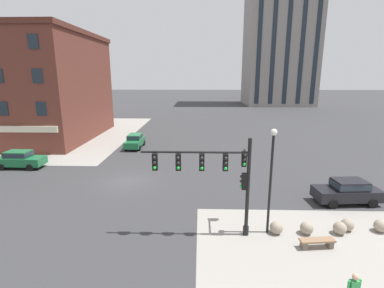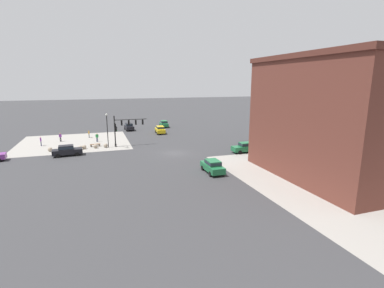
% 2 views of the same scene
% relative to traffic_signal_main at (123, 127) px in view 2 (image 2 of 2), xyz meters
% --- Properties ---
extents(ground_plane, '(320.00, 320.00, 0.00)m').
position_rel_traffic_signal_main_xyz_m(ground_plane, '(-7.24, 7.90, -3.57)').
color(ground_plane, '#38383A').
extents(sidewalk_corner_slab, '(20.00, 19.00, 0.02)m').
position_rel_traffic_signal_main_xyz_m(sidewalk_corner_slab, '(8.76, -6.60, -3.57)').
color(sidewalk_corner_slab, gray).
rests_on(sidewalk_corner_slab, ground).
extents(sidewalk_far_corner, '(32.00, 32.00, 0.02)m').
position_rel_traffic_signal_main_xyz_m(sidewalk_far_corner, '(-27.24, 27.90, -3.57)').
color(sidewalk_far_corner, gray).
rests_on(sidewalk_far_corner, ground).
extents(traffic_signal_main, '(5.90, 2.09, 5.55)m').
position_rel_traffic_signal_main_xyz_m(traffic_signal_main, '(0.00, 0.00, 0.00)').
color(traffic_signal_main, black).
rests_on(traffic_signal_main, ground).
extents(bollard_sphere_curb_a, '(0.72, 0.72, 0.72)m').
position_rel_traffic_signal_main_xyz_m(bollard_sphere_curb_a, '(3.23, -0.00, -3.21)').
color(bollard_sphere_curb_a, gray).
rests_on(bollard_sphere_curb_a, ground).
extents(bollard_sphere_curb_b, '(0.72, 0.72, 0.72)m').
position_rel_traffic_signal_main_xyz_m(bollard_sphere_curb_b, '(4.92, -0.00, -3.21)').
color(bollard_sphere_curb_b, gray).
rests_on(bollard_sphere_curb_b, ground).
extents(bollard_sphere_curb_c, '(0.72, 0.72, 0.72)m').
position_rel_traffic_signal_main_xyz_m(bollard_sphere_curb_c, '(6.79, 0.05, -3.21)').
color(bollard_sphere_curb_c, gray).
rests_on(bollard_sphere_curb_c, ground).
extents(bollard_sphere_curb_d, '(0.72, 0.72, 0.72)m').
position_rel_traffic_signal_main_xyz_m(bollard_sphere_curb_d, '(7.40, 0.44, -3.21)').
color(bollard_sphere_curb_d, gray).
rests_on(bollard_sphere_curb_d, ground).
extents(bollard_sphere_curb_e, '(0.72, 0.72, 0.72)m').
position_rel_traffic_signal_main_xyz_m(bollard_sphere_curb_e, '(9.22, 0.35, -3.21)').
color(bollard_sphere_curb_e, gray).
rests_on(bollard_sphere_curb_e, ground).
extents(bollard_sphere_curb_f, '(0.72, 0.72, 0.72)m').
position_rel_traffic_signal_main_xyz_m(bollard_sphere_curb_f, '(12.14, 0.13, -3.21)').
color(bollard_sphere_curb_f, gray).
rests_on(bollard_sphere_curb_f, ground).
extents(bench_near_signal, '(1.84, 0.68, 0.49)m').
position_rel_traffic_signal_main_xyz_m(bench_near_signal, '(4.98, -1.34, -3.24)').
color(bench_near_signal, '#8E6B4C').
rests_on(bench_near_signal, ground).
extents(pedestrian_near_bench, '(0.21, 0.55, 1.56)m').
position_rel_traffic_signal_main_xyz_m(pedestrian_near_bench, '(6.11, -10.59, -2.69)').
color(pedestrian_near_bench, black).
rests_on(pedestrian_near_bench, ground).
extents(pedestrian_at_curb, '(0.46, 0.36, 1.70)m').
position_rel_traffic_signal_main_xyz_m(pedestrian_at_curb, '(11.31, -8.16, -2.59)').
color(pedestrian_at_curb, black).
rests_on(pedestrian_at_curb, ground).
extents(pedestrian_walking_east, '(0.54, 0.26, 1.72)m').
position_rel_traffic_signal_main_xyz_m(pedestrian_walking_east, '(4.57, -5.58, -2.58)').
color(pedestrian_walking_east, '#232847').
rests_on(pedestrian_walking_east, ground).
extents(pedestrian_with_bag, '(0.30, 0.53, 1.73)m').
position_rel_traffic_signal_main_xyz_m(pedestrian_with_bag, '(14.26, -5.06, -2.57)').
color(pedestrian_with_bag, '#232847').
rests_on(pedestrian_with_bag, ground).
extents(street_lamp_corner_near, '(0.36, 0.36, 6.00)m').
position_rel_traffic_signal_main_xyz_m(street_lamp_corner_near, '(2.76, 0.12, 0.14)').
color(street_lamp_corner_near, black).
rests_on(street_lamp_corner_near, ground).
extents(car_main_northbound_near, '(2.12, 4.51, 1.68)m').
position_rel_traffic_signal_main_xyz_m(car_main_northbound_near, '(-11.93, -19.57, -2.65)').
color(car_main_northbound_near, '#1E6B3D').
rests_on(car_main_northbound_near, ground).
extents(car_main_northbound_far, '(2.08, 4.49, 1.68)m').
position_rel_traffic_signal_main_xyz_m(car_main_northbound_far, '(-9.01, -10.78, -2.65)').
color(car_main_northbound_far, gold).
rests_on(car_main_northbound_far, ground).
extents(car_main_southbound_near, '(1.91, 4.41, 1.68)m').
position_rel_traffic_signal_main_xyz_m(car_main_southbound_near, '(-9.13, 19.43, -2.65)').
color(car_main_southbound_near, '#1E6B3D').
rests_on(car_main_southbound_near, ground).
extents(car_cross_eastbound, '(2.07, 4.49, 1.68)m').
position_rel_traffic_signal_main_xyz_m(car_cross_eastbound, '(-2.89, -17.61, -2.65)').
color(car_cross_eastbound, black).
rests_on(car_cross_eastbound, ground).
extents(car_cross_westbound, '(4.52, 2.14, 1.68)m').
position_rel_traffic_signal_main_xyz_m(car_cross_westbound, '(9.19, 4.18, -2.65)').
color(car_cross_westbound, black).
rests_on(car_cross_westbound, ground).
extents(car_parked_curb, '(4.42, 1.94, 1.68)m').
position_rel_traffic_signal_main_xyz_m(car_parked_curb, '(-18.42, 11.18, -2.65)').
color(car_parked_curb, '#1E6B3D').
rests_on(car_parked_curb, ground).
extents(storefront_block_near_corner, '(21.69, 19.00, 14.45)m').
position_rel_traffic_signal_main_xyz_m(storefront_block_near_corner, '(-26.87, 25.18, 3.67)').
color(storefront_block_near_corner, brown).
rests_on(storefront_block_near_corner, ground).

